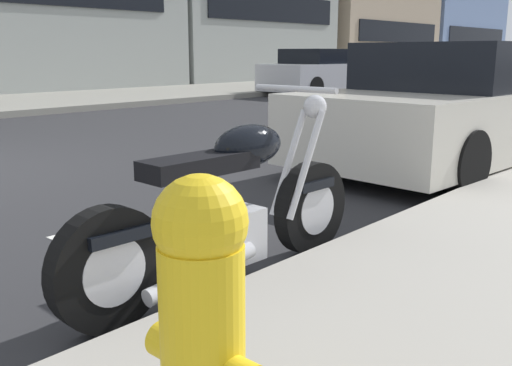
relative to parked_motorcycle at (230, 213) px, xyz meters
The scene contains 6 objects.
sidewalk_far_curb 16.73m from the parked_motorcycle, 45.27° to the left, with size 120.00×5.00×0.14m, color gray.
parking_stall_stripe 0.67m from the parked_motorcycle, 115.76° to the left, with size 0.12×2.20×0.01m, color silver.
parked_motorcycle is the anchor object (origin of this frame).
parked_car_far_down_curb 4.55m from the parked_motorcycle, ahead, with size 4.64×2.15×1.41m.
car_opposite_curb 15.70m from the parked_motorcycle, 33.56° to the left, with size 4.50×2.02×1.41m.
fire_hydrant 1.77m from the parked_motorcycle, 137.71° to the right, with size 0.24×0.36×0.87m.
Camera 1 is at (-1.99, -6.82, 1.30)m, focal length 40.47 mm.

